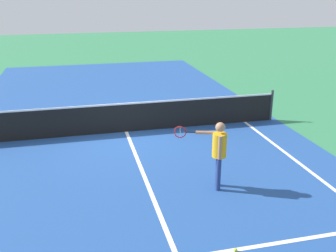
# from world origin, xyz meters

# --- Properties ---
(ground_plane) EXTENTS (60.00, 60.00, 0.00)m
(ground_plane) POSITION_xyz_m (0.00, 0.00, 0.00)
(ground_plane) COLOR #337F51
(court_surface_inbounds) EXTENTS (10.62, 24.40, 0.00)m
(court_surface_inbounds) POSITION_xyz_m (0.00, 0.00, 0.00)
(court_surface_inbounds) COLOR #234C93
(court_surface_inbounds) RESTS_ON ground_plane
(line_center_service) EXTENTS (0.10, 6.40, 0.01)m
(line_center_service) POSITION_xyz_m (0.00, -3.20, 0.00)
(line_center_service) COLOR white
(line_center_service) RESTS_ON ground_plane
(net) EXTENTS (10.22, 0.09, 1.07)m
(net) POSITION_xyz_m (0.00, 0.00, 0.49)
(net) COLOR #33383D
(net) RESTS_ON ground_plane
(player_near) EXTENTS (1.09, 0.75, 1.60)m
(player_near) POSITION_xyz_m (1.52, -4.17, 0.99)
(player_near) COLOR navy
(player_near) RESTS_ON ground_plane
(tennis_ball_mid_court) EXTENTS (0.07, 0.07, 0.07)m
(tennis_ball_mid_court) POSITION_xyz_m (1.03, -6.44, 0.03)
(tennis_ball_mid_court) COLOR #CCE033
(tennis_ball_mid_court) RESTS_ON ground_plane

